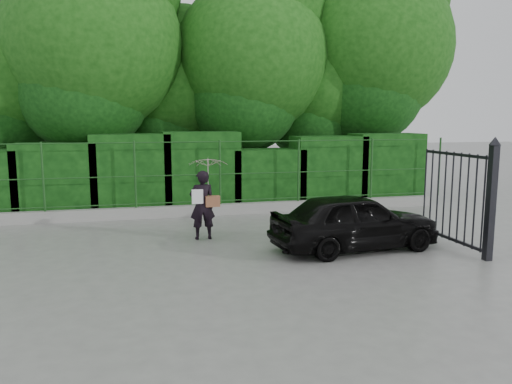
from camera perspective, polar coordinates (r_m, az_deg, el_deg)
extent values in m
plane|color=gray|center=(9.72, -1.93, -7.67)|extent=(80.00, 80.00, 0.00)
cube|color=#9E9E99|center=(14.01, -5.70, -2.06)|extent=(14.00, 0.25, 0.30)
cylinder|color=#1D4B1B|center=(13.92, -23.16, 1.60)|extent=(0.06, 0.06, 1.80)
cylinder|color=#1D4B1B|center=(13.73, -13.65, 1.95)|extent=(0.06, 0.06, 1.80)
cylinder|color=#1D4B1B|center=(13.92, -4.14, 2.26)|extent=(0.06, 0.06, 1.80)
cylinder|color=#1D4B1B|center=(14.47, 4.89, 2.49)|extent=(0.06, 0.06, 1.80)
cylinder|color=#1D4B1B|center=(15.36, 13.06, 2.64)|extent=(0.06, 0.06, 1.80)
cylinder|color=#1D4B1B|center=(16.52, 20.21, 2.74)|extent=(0.06, 0.06, 1.80)
cylinder|color=#1D4B1B|center=(13.97, -5.72, -1.06)|extent=(13.60, 0.03, 0.03)
cylinder|color=#1D4B1B|center=(13.86, -5.76, 2.00)|extent=(13.60, 0.03, 0.03)
cylinder|color=#1D4B1B|center=(13.79, -5.82, 5.72)|extent=(13.60, 0.03, 0.03)
cube|color=black|center=(14.89, -21.74, 1.34)|extent=(2.20, 1.20, 2.02)
cube|color=black|center=(14.73, -14.04, 2.08)|extent=(2.20, 1.20, 2.25)
cube|color=black|center=(14.85, -6.30, 2.42)|extent=(2.20, 1.20, 2.30)
cube|color=black|center=(15.26, 1.18, 1.62)|extent=(2.20, 1.20, 1.76)
cube|color=black|center=(15.87, 8.19, 2.48)|extent=(2.20, 1.20, 2.14)
cube|color=black|center=(16.71, 14.57, 2.71)|extent=(2.20, 1.20, 2.21)
cylinder|color=black|center=(17.54, -25.65, 4.94)|extent=(0.36, 0.36, 3.75)
sphere|color=#14470F|center=(17.58, -26.13, 12.27)|extent=(4.50, 4.50, 4.50)
cylinder|color=black|center=(16.39, -17.68, 6.50)|extent=(0.36, 0.36, 4.50)
sphere|color=#14470F|center=(16.53, -18.12, 15.88)|extent=(5.40, 5.40, 5.40)
cylinder|color=black|center=(17.73, -9.20, 4.88)|extent=(0.36, 0.36, 3.25)
sphere|color=#14470F|center=(17.72, -9.35, 11.19)|extent=(3.90, 3.90, 3.90)
cylinder|color=black|center=(17.10, -0.54, 6.54)|extent=(0.36, 0.36, 4.25)
sphere|color=#14470F|center=(17.21, -0.55, 15.06)|extent=(5.10, 5.10, 5.10)
cylinder|color=black|center=(18.51, 6.56, 5.47)|extent=(0.36, 0.36, 3.50)
sphere|color=#14470F|center=(18.52, 6.67, 11.97)|extent=(4.20, 4.20, 4.20)
cylinder|color=black|center=(18.91, 12.75, 7.28)|extent=(0.36, 0.36, 4.75)
sphere|color=#14470F|center=(19.08, 13.04, 15.86)|extent=(5.70, 5.70, 5.70)
cube|color=black|center=(10.39, 25.25, -1.21)|extent=(0.14, 0.14, 2.20)
cone|color=black|center=(10.27, 25.66, 5.29)|extent=(0.22, 0.22, 0.16)
cube|color=black|center=(11.46, 21.34, -4.98)|extent=(0.05, 2.00, 0.06)
cube|color=black|center=(11.20, 21.84, 4.02)|extent=(0.05, 2.00, 0.06)
cylinder|color=black|center=(10.55, 24.55, -1.31)|extent=(0.04, 0.04, 1.90)
cylinder|color=black|center=(10.74, 23.73, -1.09)|extent=(0.04, 0.04, 1.90)
cylinder|color=black|center=(10.94, 22.94, -0.89)|extent=(0.04, 0.04, 1.90)
cylinder|color=black|center=(11.14, 22.18, -0.69)|extent=(0.04, 0.04, 1.90)
cylinder|color=black|center=(11.34, 21.44, -0.49)|extent=(0.04, 0.04, 1.90)
cylinder|color=black|center=(11.54, 20.73, -0.31)|extent=(0.04, 0.04, 1.90)
cylinder|color=black|center=(11.74, 20.05, -0.13)|extent=(0.04, 0.04, 1.90)
cylinder|color=black|center=(11.95, 19.38, 0.05)|extent=(0.04, 0.04, 1.90)
cylinder|color=black|center=(12.16, 18.75, 0.21)|extent=(0.04, 0.04, 1.90)
imported|color=black|center=(11.19, -6.15, -1.49)|extent=(0.57, 0.38, 1.55)
imported|color=#E6B4C8|center=(11.16, -5.48, 1.90)|extent=(0.88, 0.89, 0.80)
cube|color=brown|center=(11.12, -4.98, -1.06)|extent=(0.32, 0.15, 0.24)
cube|color=white|center=(11.02, -6.71, -0.53)|extent=(0.25, 0.02, 0.32)
imported|color=black|center=(10.48, 11.22, -3.28)|extent=(3.64, 1.79, 1.19)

